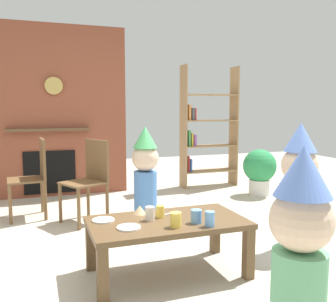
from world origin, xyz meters
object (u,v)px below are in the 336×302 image
at_px(paper_cup_far_right, 210,219).
at_px(child_by_the_chairs, 145,172).
at_px(coffee_table, 167,228).
at_px(dining_chair_middle, 90,175).
at_px(paper_cup_near_right, 150,214).
at_px(paper_cup_far_left, 176,220).
at_px(child_with_cone_hat, 300,253).
at_px(paper_cup_near_left, 196,216).
at_px(potted_plant_tall, 260,169).
at_px(paper_cup_center, 160,211).
at_px(paper_plate_front, 103,220).
at_px(birthday_cake_slice, 140,210).
at_px(dining_chair_left, 35,173).
at_px(paper_plate_rear, 129,227).
at_px(bookshelf, 205,131).
at_px(child_in_pink, 299,184).

relative_size(paper_cup_far_right, child_by_the_chairs, 0.10).
xyz_separation_m(coffee_table, dining_chair_middle, (-0.35, 1.55, 0.16)).
height_order(paper_cup_near_right, paper_cup_far_left, paper_cup_far_left).
height_order(child_with_cone_hat, dining_chair_middle, child_with_cone_hat).
xyz_separation_m(paper_cup_near_left, potted_plant_tall, (1.93, 2.11, -0.09)).
bearing_deg(paper_cup_center, dining_chair_middle, 102.43).
bearing_deg(potted_plant_tall, paper_plate_front, -144.24).
distance_m(paper_cup_near_left, child_by_the_chairs, 1.45).
bearing_deg(paper_cup_near_right, potted_plant_tall, 41.08).
height_order(paper_cup_far_left, dining_chair_middle, dining_chair_middle).
distance_m(paper_cup_near_right, child_by_the_chairs, 1.32).
distance_m(child_with_cone_hat, dining_chair_middle, 2.77).
relative_size(paper_cup_near_right, paper_cup_far_left, 0.99).
distance_m(paper_cup_near_left, paper_cup_far_right, 0.12).
xyz_separation_m(coffee_table, paper_cup_near_right, (-0.12, 0.04, 0.11)).
relative_size(paper_cup_far_right, potted_plant_tall, 0.16).
relative_size(paper_cup_near_left, birthday_cake_slice, 0.98).
relative_size(paper_cup_center, paper_plate_front, 0.57).
bearing_deg(potted_plant_tall, birthday_cake_slice, -142.10).
bearing_deg(dining_chair_middle, potted_plant_tall, 163.17).
height_order(paper_cup_center, paper_plate_front, paper_cup_center).
relative_size(paper_cup_far_right, birthday_cake_slice, 1.08).
height_order(paper_cup_near_right, potted_plant_tall, potted_plant_tall).
relative_size(dining_chair_left, potted_plant_tall, 1.36).
xyz_separation_m(birthday_cake_slice, child_with_cone_hat, (0.40, -1.38, 0.12)).
xyz_separation_m(paper_plate_rear, child_with_cone_hat, (0.57, -1.07, 0.15)).
height_order(paper_plate_front, child_by_the_chairs, child_by_the_chairs).
bearing_deg(paper_plate_front, potted_plant_tall, 35.76).
relative_size(bookshelf, paper_plate_rear, 11.38).
relative_size(birthday_cake_slice, child_in_pink, 0.09).
bearing_deg(paper_cup_near_right, paper_plate_rear, -146.21).
relative_size(paper_cup_far_right, dining_chair_middle, 0.12).
height_order(coffee_table, child_by_the_chairs, child_by_the_chairs).
distance_m(paper_cup_near_left, paper_cup_far_left, 0.18).
distance_m(coffee_table, paper_plate_front, 0.48).
distance_m(bookshelf, child_in_pink, 2.76).
xyz_separation_m(paper_cup_near_right, paper_cup_center, (0.10, 0.05, -0.00)).
xyz_separation_m(paper_cup_far_left, potted_plant_tall, (2.10, 2.15, -0.09)).
distance_m(paper_plate_rear, child_with_cone_hat, 1.22).
xyz_separation_m(paper_plate_rear, child_in_pink, (1.55, 0.16, 0.17)).
relative_size(coffee_table, paper_cup_center, 12.51).
bearing_deg(paper_plate_rear, paper_cup_near_right, 33.79).
distance_m(paper_cup_far_left, paper_plate_front, 0.55).
bearing_deg(paper_cup_near_right, child_with_cone_hat, -72.60).
bearing_deg(coffee_table, child_in_pink, 3.16).
height_order(child_in_pink, child_by_the_chairs, child_in_pink).
xyz_separation_m(birthday_cake_slice, child_by_the_chairs, (0.36, 1.09, 0.10)).
relative_size(paper_cup_far_right, dining_chair_left, 0.12).
bearing_deg(child_with_cone_hat, bookshelf, -31.37).
xyz_separation_m(coffee_table, child_by_the_chairs, (0.21, 1.31, 0.20)).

